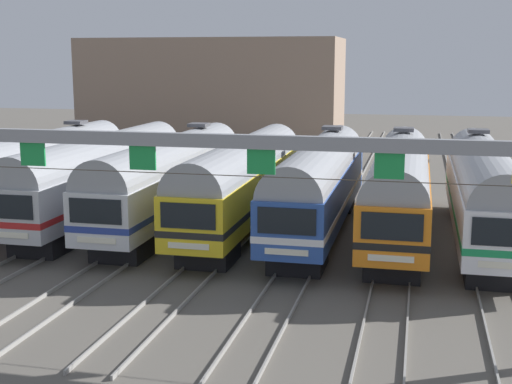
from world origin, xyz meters
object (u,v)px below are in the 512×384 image
(commuter_train_maroon, at_px, (35,171))
(catenary_gantry, at_px, (143,164))
(commuter_train_white, at_px, (484,188))
(commuter_train_silver, at_px, (171,176))
(commuter_train_stainless, at_px, (101,173))
(commuter_train_blue, at_px, (319,182))
(commuter_train_orange, at_px, (400,185))
(commuter_train_yellow, at_px, (243,179))

(commuter_train_maroon, height_order, catenary_gantry, catenary_gantry)
(commuter_train_white, bearing_deg, commuter_train_silver, 180.00)
(commuter_train_stainless, distance_m, commuter_train_silver, 3.96)
(commuter_train_silver, bearing_deg, commuter_train_maroon, 180.00)
(commuter_train_white, bearing_deg, commuter_train_stainless, -179.99)
(commuter_train_maroon, distance_m, commuter_train_white, 23.79)
(commuter_train_blue, relative_size, catenary_gantry, 0.62)
(commuter_train_stainless, bearing_deg, commuter_train_blue, 0.02)
(commuter_train_silver, bearing_deg, commuter_train_orange, 0.00)
(commuter_train_maroon, distance_m, commuter_train_silver, 7.93)
(commuter_train_yellow, height_order, commuter_train_orange, commuter_train_orange)
(commuter_train_yellow, bearing_deg, catenary_gantry, -90.00)
(commuter_train_orange, bearing_deg, commuter_train_blue, 180.00)
(commuter_train_maroon, bearing_deg, commuter_train_orange, 0.00)
(commuter_train_silver, height_order, commuter_train_blue, same)
(commuter_train_yellow, distance_m, commuter_train_white, 11.89)
(commuter_train_orange, height_order, commuter_train_white, same)
(commuter_train_stainless, bearing_deg, commuter_train_silver, 0.06)
(commuter_train_silver, bearing_deg, commuter_train_white, 0.00)
(commuter_train_silver, xyz_separation_m, commuter_train_white, (15.86, 0.00, 0.00))
(commuter_train_blue, xyz_separation_m, commuter_train_orange, (3.96, 0.00, 0.00))
(commuter_train_orange, xyz_separation_m, commuter_train_white, (3.96, 0.00, 0.00))
(commuter_train_silver, relative_size, commuter_train_orange, 1.00)
(commuter_train_maroon, bearing_deg, commuter_train_blue, 0.00)
(commuter_train_silver, xyz_separation_m, commuter_train_orange, (11.89, 0.00, 0.00))
(commuter_train_stainless, height_order, catenary_gantry, catenary_gantry)
(commuter_train_white, relative_size, catenary_gantry, 0.62)
(commuter_train_blue, distance_m, commuter_train_white, 7.93)
(commuter_train_white, xyz_separation_m, catenary_gantry, (-11.89, -13.50, 2.73))
(commuter_train_blue, relative_size, commuter_train_white, 1.00)
(commuter_train_yellow, relative_size, commuter_train_white, 1.00)
(commuter_train_maroon, height_order, commuter_train_blue, same)
(commuter_train_silver, height_order, catenary_gantry, catenary_gantry)
(commuter_train_yellow, height_order, commuter_train_white, commuter_train_white)
(commuter_train_maroon, relative_size, commuter_train_yellow, 1.00)
(commuter_train_orange, bearing_deg, commuter_train_yellow, -179.97)
(commuter_train_stainless, xyz_separation_m, commuter_train_orange, (15.86, 0.00, 0.00))
(commuter_train_maroon, bearing_deg, commuter_train_yellow, -0.02)
(commuter_train_silver, relative_size, commuter_train_yellow, 1.00)
(commuter_train_stainless, bearing_deg, commuter_train_maroon, 179.94)
(commuter_train_orange, bearing_deg, commuter_train_white, 0.00)
(commuter_train_orange, relative_size, catenary_gantry, 0.62)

